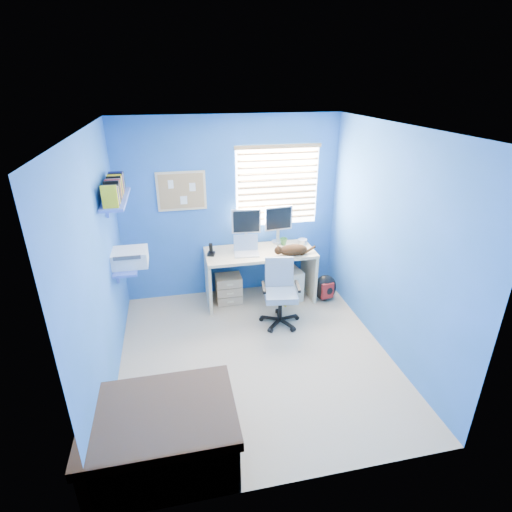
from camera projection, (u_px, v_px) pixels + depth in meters
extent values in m
cube|color=#A49584|center=(255.00, 355.00, 4.57)|extent=(3.00, 3.20, 0.00)
cube|color=white|center=(255.00, 128.00, 3.55)|extent=(3.00, 3.20, 0.00)
cube|color=#2663A9|center=(231.00, 210.00, 5.49)|extent=(3.00, 0.01, 2.50)
cube|color=#2663A9|center=(305.00, 352.00, 2.63)|extent=(3.00, 0.01, 2.50)
cube|color=#2663A9|center=(100.00, 269.00, 3.77)|extent=(0.01, 3.20, 2.50)
cube|color=#2663A9|center=(389.00, 244.00, 4.35)|extent=(0.01, 3.20, 2.50)
cube|color=tan|center=(260.00, 275.00, 5.60)|extent=(1.49, 0.65, 0.74)
cube|color=silver|center=(247.00, 247.00, 5.31)|extent=(0.35, 0.29, 0.22)
cube|color=silver|center=(246.00, 228.00, 5.52)|extent=(0.41, 0.15, 0.54)
cube|color=silver|center=(278.00, 225.00, 5.64)|extent=(0.41, 0.16, 0.54)
cube|color=black|center=(211.00, 249.00, 5.30)|extent=(0.12, 0.13, 0.17)
imported|color=#2F6F35|center=(284.00, 242.00, 5.64)|extent=(0.10, 0.09, 0.10)
cylinder|color=silver|center=(302.00, 241.00, 5.68)|extent=(0.13, 0.13, 0.07)
ellipsoid|color=black|center=(293.00, 250.00, 5.32)|extent=(0.40, 0.22, 0.14)
cube|color=beige|center=(291.00, 282.00, 5.73)|extent=(0.27, 0.47, 0.45)
cube|color=tan|center=(229.00, 289.00, 5.60)|extent=(0.35, 0.28, 0.41)
cube|color=yellow|center=(285.00, 296.00, 5.57)|extent=(0.03, 0.17, 0.24)
ellipsoid|color=black|center=(325.00, 288.00, 5.65)|extent=(0.36, 0.29, 0.38)
cube|color=#483423|center=(162.00, 437.00, 3.20)|extent=(1.14, 0.81, 0.55)
cylinder|color=black|center=(280.00, 321.00, 5.16)|extent=(0.55, 0.55, 0.06)
cylinder|color=black|center=(280.00, 308.00, 5.08)|extent=(0.06, 0.06, 0.32)
cube|color=gray|center=(281.00, 294.00, 5.00)|extent=(0.45, 0.45, 0.08)
cube|color=gray|center=(279.00, 271.00, 5.08)|extent=(0.37, 0.11, 0.38)
cube|color=white|center=(277.00, 186.00, 5.48)|extent=(1.15, 0.01, 1.10)
cube|color=#AE7A4A|center=(278.00, 186.00, 5.45)|extent=(1.10, 0.03, 1.00)
cube|color=tan|center=(182.00, 191.00, 5.23)|extent=(0.64, 0.02, 0.52)
cube|color=tan|center=(182.00, 191.00, 5.22)|extent=(0.58, 0.01, 0.46)
cube|color=#4A67D4|center=(126.00, 266.00, 4.60)|extent=(0.26, 0.55, 0.03)
cube|color=silver|center=(129.00, 258.00, 4.57)|extent=(0.42, 0.34, 0.18)
cube|color=#4A67D4|center=(116.00, 199.00, 4.28)|extent=(0.24, 0.90, 0.03)
cube|color=navy|center=(113.00, 188.00, 4.22)|extent=(0.15, 0.80, 0.22)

